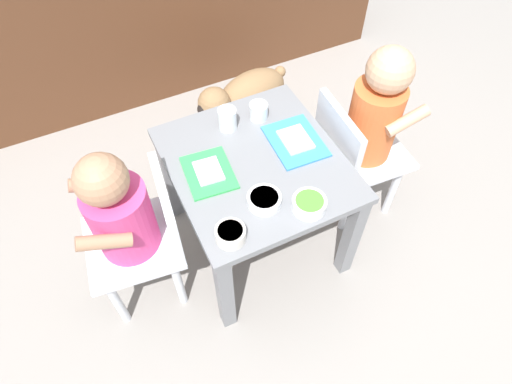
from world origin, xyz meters
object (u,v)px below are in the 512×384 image
at_px(water_cup_left, 259,112).
at_px(veggie_bowl_near, 264,200).
at_px(dining_table, 256,178).
at_px(seated_child_left, 125,217).
at_px(cereal_bowl_right_side, 309,204).
at_px(dog, 245,96).
at_px(food_tray_left, 209,172).
at_px(water_cup_right, 227,120).
at_px(seated_child_right, 371,120).
at_px(veggie_bowl_far, 230,234).
at_px(food_tray_right, 295,141).

bearing_deg(water_cup_left, veggie_bowl_near, -113.58).
relative_size(dining_table, seated_child_left, 0.84).
relative_size(dining_table, cereal_bowl_right_side, 5.79).
height_order(water_cup_left, cereal_bowl_right_side, water_cup_left).
distance_m(dog, food_tray_left, 0.68).
bearing_deg(cereal_bowl_right_side, water_cup_right, 100.69).
height_order(dining_table, cereal_bowl_right_side, cereal_bowl_right_side).
xyz_separation_m(seated_child_right, veggie_bowl_far, (-0.60, -0.21, 0.02)).
distance_m(dog, veggie_bowl_far, 0.90).
height_order(water_cup_right, veggie_bowl_far, water_cup_right).
height_order(dining_table, veggie_bowl_near, veggie_bowl_near).
distance_m(seated_child_right, dog, 0.64).
bearing_deg(veggie_bowl_far, food_tray_right, 35.55).
bearing_deg(cereal_bowl_right_side, seated_child_right, 30.53).
height_order(water_cup_right, veggie_bowl_near, water_cup_right).
bearing_deg(veggie_bowl_near, veggie_bowl_far, -154.05).
distance_m(seated_child_left, veggie_bowl_near, 0.40).
bearing_deg(seated_child_left, seated_child_right, 0.20).
height_order(food_tray_right, cereal_bowl_right_side, cereal_bowl_right_side).
xyz_separation_m(dining_table, seated_child_left, (-0.42, -0.01, 0.06)).
height_order(water_cup_right, cereal_bowl_right_side, water_cup_right).
xyz_separation_m(dog, water_cup_left, (-0.12, -0.37, 0.26)).
bearing_deg(water_cup_right, seated_child_right, -22.57).
bearing_deg(dog, seated_child_left, -138.73).
xyz_separation_m(seated_child_right, water_cup_right, (-0.44, 0.18, 0.03)).
xyz_separation_m(water_cup_left, veggie_bowl_far, (-0.27, -0.39, -0.00)).
bearing_deg(food_tray_left, cereal_bowl_right_side, -49.52).
bearing_deg(water_cup_right, cereal_bowl_right_side, -79.31).
xyz_separation_m(dining_table, water_cup_right, (-0.02, 0.17, 0.11)).
height_order(dining_table, food_tray_left, food_tray_left).
bearing_deg(food_tray_right, seated_child_left, -176.98).
height_order(seated_child_right, veggie_bowl_near, seated_child_right).
distance_m(food_tray_right, water_cup_right, 0.23).
bearing_deg(cereal_bowl_right_side, food_tray_left, 130.48).
relative_size(seated_child_right, cereal_bowl_right_side, 7.33).
bearing_deg(cereal_bowl_right_side, food_tray_right, 69.20).
xyz_separation_m(water_cup_left, veggie_bowl_near, (-0.14, -0.32, -0.01)).
height_order(seated_child_left, veggie_bowl_near, seated_child_left).
bearing_deg(veggie_bowl_near, water_cup_right, 84.61).
bearing_deg(veggie_bowl_far, water_cup_right, 67.26).
bearing_deg(food_tray_right, veggie_bowl_far, -144.45).
distance_m(dog, water_cup_right, 0.51).
height_order(dog, veggie_bowl_far, veggie_bowl_far).
distance_m(seated_child_left, water_cup_left, 0.55).
relative_size(dining_table, dog, 1.26).
bearing_deg(water_cup_right, water_cup_left, -1.24).
distance_m(dog, veggie_bowl_near, 0.79).
bearing_deg(food_tray_right, water_cup_left, 110.14).
distance_m(dining_table, water_cup_right, 0.21).
relative_size(seated_child_left, veggie_bowl_far, 8.06).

